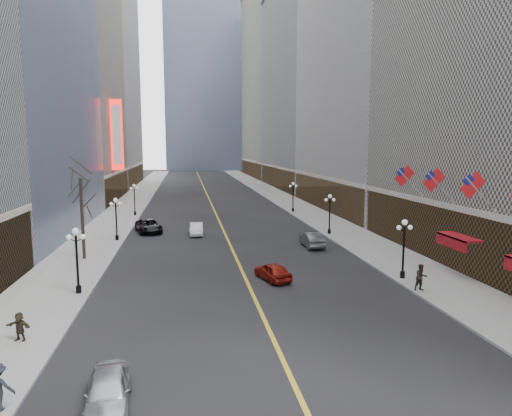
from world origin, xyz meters
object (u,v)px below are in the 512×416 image
object	(u,v)px
streetlamp_east_1	(404,242)
streetlamp_east_3	(293,194)
car_sb_mid	(273,271)
car_nb_mid	(196,229)
car_sb_far	(312,239)
streetlamp_west_3	(134,196)
car_nb_near	(108,391)
car_nb_far	(149,226)
streetlamp_west_2	(116,215)
streetlamp_east_2	(330,210)
streetlamp_west_1	(77,254)

from	to	relation	value
streetlamp_east_1	streetlamp_east_3	distance (m)	36.00
car_sb_mid	car_nb_mid	bearing A→B (deg)	-90.28
car_sb_mid	car_sb_far	size ratio (longest dim) A/B	0.87
streetlamp_west_3	car_nb_near	bearing A→B (deg)	-85.18
car_nb_mid	car_nb_far	world-z (taller)	car_nb_far
streetlamp_east_3	streetlamp_west_2	size ratio (longest dim) A/B	1.00
streetlamp_east_1	car_nb_near	world-z (taller)	streetlamp_east_1
streetlamp_west_3	car_nb_near	world-z (taller)	streetlamp_west_3
streetlamp_east_1	car_nb_near	bearing A→B (deg)	-143.22
car_nb_mid	car_sb_far	distance (m)	13.94
streetlamp_west_2	car_sb_mid	xyz separation A→B (m)	(13.80, -16.51, -2.23)
car_nb_near	car_nb_mid	xyz separation A→B (m)	(4.25, 34.73, -0.03)
streetlamp_east_1	car_nb_mid	world-z (taller)	streetlamp_east_1
streetlamp_east_2	streetlamp_west_1	distance (m)	29.68
streetlamp_east_2	car_nb_near	bearing A→B (deg)	-120.79
car_nb_far	streetlamp_west_3	bearing A→B (deg)	87.93
car_nb_near	car_nb_mid	world-z (taller)	car_nb_near
streetlamp_east_2	car_sb_far	distance (m)	7.22
streetlamp_east_3	streetlamp_west_2	world-z (taller)	same
streetlamp_east_3	streetlamp_west_3	bearing A→B (deg)	180.00
streetlamp_west_1	car_sb_mid	xyz separation A→B (m)	(13.80, 1.49, -2.23)
streetlamp_west_1	streetlamp_east_3	bearing A→B (deg)	56.75
streetlamp_east_1	car_sb_far	distance (m)	12.93
streetlamp_west_1	car_sb_far	size ratio (longest dim) A/B	0.99
streetlamp_west_2	car_nb_far	size ratio (longest dim) A/B	0.82
car_nb_mid	car_sb_mid	world-z (taller)	car_nb_mid
streetlamp_west_2	car_nb_mid	xyz separation A→B (m)	(8.51, 2.27, -2.21)
car_nb_near	car_nb_mid	bearing A→B (deg)	77.84
streetlamp_east_3	car_nb_near	world-z (taller)	streetlamp_east_3
streetlamp_west_2	car_sb_mid	size ratio (longest dim) A/B	1.14
streetlamp_west_2	car_sb_far	world-z (taller)	streetlamp_west_2
car_nb_near	car_nb_far	world-z (taller)	car_nb_far
streetlamp_west_1	car_sb_far	world-z (taller)	streetlamp_west_1
streetlamp_east_3	streetlamp_west_3	distance (m)	23.60
streetlamp_west_3	car_nb_far	xyz separation A→B (m)	(2.97, -13.33, -2.14)
car_nb_far	car_sb_mid	xyz separation A→B (m)	(10.83, -21.18, -0.09)
streetlamp_east_2	car_nb_far	distance (m)	21.26
car_nb_far	car_sb_far	xyz separation A→B (m)	(16.91, -10.47, -0.01)
car_nb_near	car_sb_mid	world-z (taller)	car_nb_near
streetlamp_east_1	streetlamp_west_1	bearing A→B (deg)	180.00
car_sb_mid	car_sb_far	distance (m)	12.31
car_sb_far	streetlamp_west_1	bearing A→B (deg)	31.53
streetlamp_east_2	streetlamp_west_1	bearing A→B (deg)	-142.67
streetlamp_west_3	car_sb_mid	bearing A→B (deg)	-68.20
streetlamp_west_3	car_sb_far	distance (m)	31.08
streetlamp_east_2	streetlamp_west_2	xyz separation A→B (m)	(-23.60, 0.00, 0.00)
streetlamp_east_1	car_sb_mid	distance (m)	10.16
streetlamp_west_1	car_nb_mid	world-z (taller)	streetlamp_west_1
car_nb_near	car_sb_far	distance (m)	30.90
streetlamp_west_1	car_nb_far	xyz separation A→B (m)	(2.97, 22.67, -2.14)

